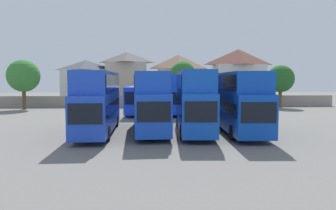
% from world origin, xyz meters
% --- Properties ---
extents(ground, '(140.00, 140.00, 0.00)m').
position_xyz_m(ground, '(0.00, 18.00, 0.00)').
color(ground, slate).
extents(depot_boundary_wall, '(56.00, 0.50, 1.80)m').
position_xyz_m(depot_boundary_wall, '(0.00, 25.05, 0.90)').
color(depot_boundary_wall, gray).
rests_on(depot_boundary_wall, ground).
extents(bus_1, '(2.65, 11.95, 4.92)m').
position_xyz_m(bus_1, '(-5.80, -0.04, 2.77)').
color(bus_1, blue).
rests_on(bus_1, ground).
extents(bus_2, '(2.98, 11.02, 4.89)m').
position_xyz_m(bus_2, '(-1.65, 0.15, 2.75)').
color(bus_2, blue).
rests_on(bus_2, ground).
extents(bus_3, '(3.00, 11.65, 5.00)m').
position_xyz_m(bus_3, '(1.92, 0.05, 2.82)').
color(bus_3, blue).
rests_on(bus_3, ground).
extents(bus_4, '(3.07, 11.94, 4.88)m').
position_xyz_m(bus_4, '(5.53, -0.23, 2.75)').
color(bus_4, '#0E44BC').
rests_on(bus_4, ground).
extents(bus_5, '(2.90, 12.06, 3.47)m').
position_xyz_m(bus_5, '(-3.10, 15.31, 1.98)').
color(bus_5, blue).
rests_on(bus_5, ground).
extents(bus_6, '(3.08, 11.50, 4.90)m').
position_xyz_m(bus_6, '(0.23, 15.14, 2.76)').
color(bus_6, blue).
rests_on(bus_6, ground).
extents(bus_7, '(2.80, 10.94, 4.82)m').
position_xyz_m(bus_7, '(3.02, 14.89, 2.72)').
color(bus_7, blue).
rests_on(bus_7, ground).
extents(house_terrace_left, '(7.91, 7.98, 7.88)m').
position_xyz_m(house_terrace_left, '(-13.20, 34.14, 4.01)').
color(house_terrace_left, silver).
rests_on(house_terrace_left, ground).
extents(house_terrace_centre, '(7.36, 7.78, 9.34)m').
position_xyz_m(house_terrace_centre, '(-5.70, 33.59, 4.75)').
color(house_terrace_centre, '#C6B293').
rests_on(house_terrace_centre, ground).
extents(house_terrace_right, '(7.70, 6.73, 8.89)m').
position_xyz_m(house_terrace_right, '(3.68, 33.78, 4.54)').
color(house_terrace_right, '#C6B293').
rests_on(house_terrace_right, ground).
extents(house_terrace_far_right, '(9.37, 6.69, 10.01)m').
position_xyz_m(house_terrace_far_right, '(14.99, 34.26, 5.11)').
color(house_terrace_far_right, silver).
rests_on(house_terrace_far_right, ground).
extents(tree_left_of_lot, '(4.20, 4.20, 6.57)m').
position_xyz_m(tree_left_of_lot, '(18.60, 23.05, 4.44)').
color(tree_left_of_lot, brown).
rests_on(tree_left_of_lot, ground).
extents(tree_behind_wall, '(4.02, 4.02, 7.39)m').
position_xyz_m(tree_behind_wall, '(3.91, 27.55, 5.31)').
color(tree_behind_wall, brown).
rests_on(tree_behind_wall, ground).
extents(tree_right_of_lot, '(4.68, 4.68, 7.23)m').
position_xyz_m(tree_right_of_lot, '(-19.88, 22.05, 4.86)').
color(tree_right_of_lot, brown).
rests_on(tree_right_of_lot, ground).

